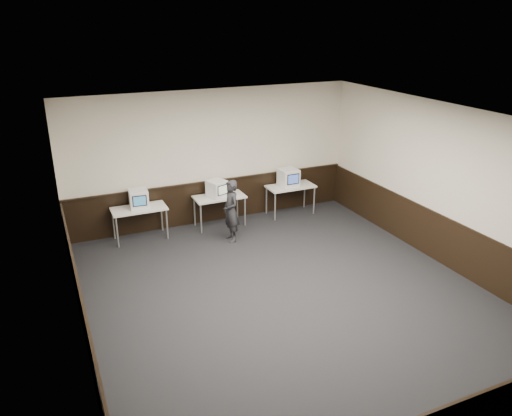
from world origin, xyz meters
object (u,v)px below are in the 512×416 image
Objects in this scene: desk_left at (139,211)px; emac_right at (289,177)px; desk_right at (291,188)px; emac_center at (217,189)px; person at (231,211)px; emac_left at (139,199)px; desk_center at (219,199)px.

desk_left is 3.75m from emac_right.
emac_center is (-1.95, -0.00, 0.27)m from desk_right.
desk_right is at bearing 112.96° from person.
desk_right is 0.85× the size of person.
desk_left is 2.05m from person.
person reaches higher than desk_left.
emac_left is at bearing -119.02° from person.
person reaches higher than emac_center.
desk_right is at bearing -15.83° from emac_right.
desk_right is at bearing -19.35° from emac_center.
desk_right is 2.31× the size of emac_center.
desk_center is 1.87m from emac_right.
desk_left is 2.31× the size of emac_center.
emac_left is 3.72m from emac_right.
emac_right reaches higher than emac_center.
desk_right is 2.15m from person.
desk_left is at bearing 180.00° from desk_center.
emac_left is 1.83m from emac_center.
person is at bearing -21.57° from emac_left.
emac_center is 0.93m from person.
desk_left is at bearing -115.83° from emac_left.
desk_center is 0.27m from emac_center.
desk_right is at bearing 5.10° from emac_left.
desk_left is at bearing 180.00° from desk_right.
person is at bearing -109.72° from emac_center.
emac_left reaches higher than desk_right.
emac_center reaches higher than desk_right.
desk_right is (3.80, 0.00, 0.00)m from desk_left.
desk_right is at bearing 0.00° from desk_center.
emac_center reaches higher than desk_center.
desk_center is 1.90m from emac_left.
desk_left is 0.28m from emac_left.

